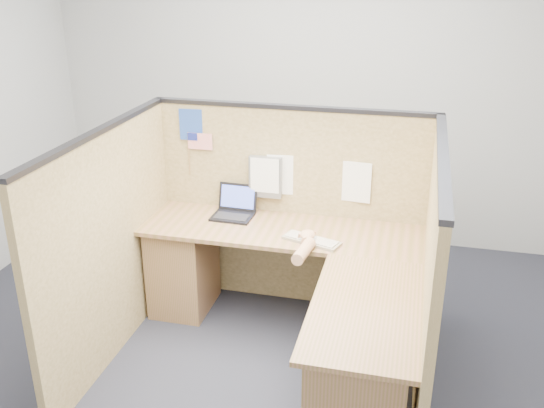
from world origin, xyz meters
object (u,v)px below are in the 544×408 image
(l_desk, at_px, (295,303))
(keyboard, at_px, (312,240))
(mouse, at_px, (308,238))
(laptop, at_px, (234,208))

(l_desk, bearing_deg, keyboard, 76.02)
(keyboard, distance_m, mouse, 0.03)
(laptop, distance_m, keyboard, 0.71)
(laptop, bearing_deg, keyboard, -24.88)
(l_desk, distance_m, laptop, 0.88)
(l_desk, xyz_separation_m, keyboard, (0.06, 0.23, 0.35))
(keyboard, bearing_deg, mouse, -161.72)
(l_desk, relative_size, mouse, 16.63)
(laptop, distance_m, mouse, 0.68)
(laptop, xyz_separation_m, mouse, (0.60, -0.32, -0.03))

